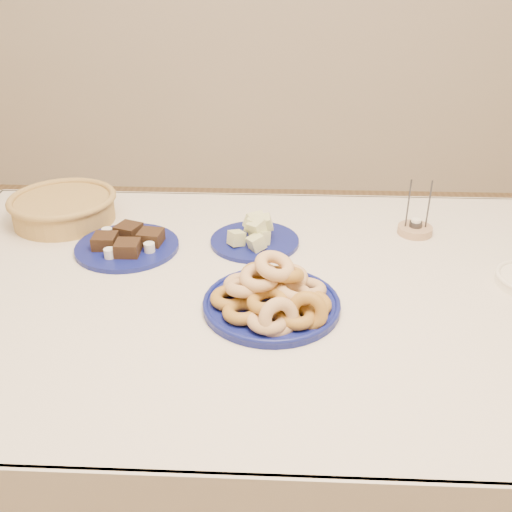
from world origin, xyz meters
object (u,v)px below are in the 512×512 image
at_px(brownie_plate, 127,244).
at_px(donut_platter, 273,297).
at_px(candle_holder, 415,229).
at_px(dining_table, 257,321).
at_px(melon_plate, 255,235).
at_px(wicker_basket, 64,207).

bearing_deg(brownie_plate, donut_platter, -34.76).
xyz_separation_m(brownie_plate, candle_holder, (0.76, 0.13, 0.00)).
bearing_deg(candle_holder, brownie_plate, -170.53).
bearing_deg(brownie_plate, dining_table, -24.80).
height_order(melon_plate, candle_holder, candle_holder).
relative_size(donut_platter, candle_holder, 2.40).
bearing_deg(candle_holder, donut_platter, -134.20).
bearing_deg(melon_plate, dining_table, -86.26).
bearing_deg(brownie_plate, wicker_basket, 143.04).
height_order(dining_table, candle_holder, candle_holder).
relative_size(dining_table, candle_holder, 11.00).
distance_m(wicker_basket, candle_holder, 0.98).
height_order(dining_table, wicker_basket, wicker_basket).
bearing_deg(melon_plate, brownie_plate, -171.25).
xyz_separation_m(donut_platter, melon_plate, (-0.05, 0.31, -0.01)).
relative_size(dining_table, brownie_plate, 5.03).
bearing_deg(wicker_basket, brownie_plate, -36.96).
xyz_separation_m(donut_platter, wicker_basket, (-0.60, 0.43, 0.01)).
relative_size(brownie_plate, candle_holder, 2.19).
height_order(donut_platter, brownie_plate, donut_platter).
bearing_deg(donut_platter, melon_plate, 99.44).
relative_size(dining_table, melon_plate, 6.58).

